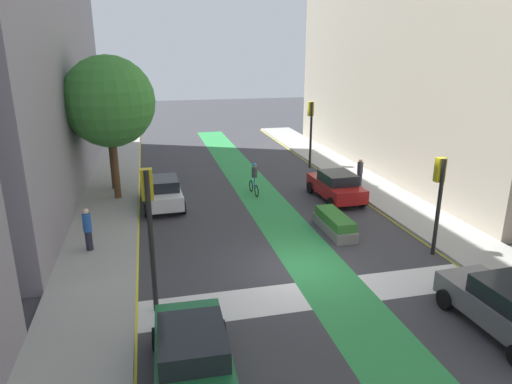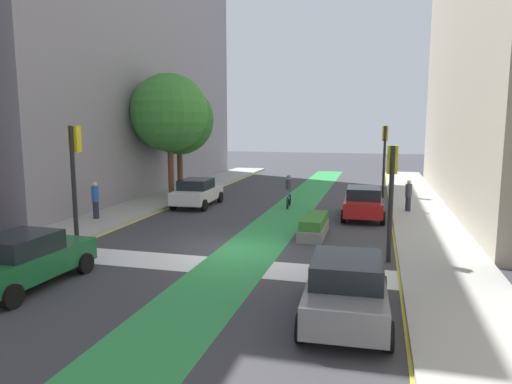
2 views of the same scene
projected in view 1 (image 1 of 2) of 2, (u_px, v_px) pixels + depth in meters
The scene contains 20 objects.
ground_plane at pixel (299, 268), 17.27m from camera, with size 120.00×120.00×0.00m, color #38383D.
bike_lane_paint at pixel (316, 265), 17.42m from camera, with size 2.40×60.00×0.01m, color #2D8C47.
crosswalk_band at pixel (317, 294), 15.41m from camera, with size 12.00×1.80×0.01m, color silver.
sidewalk_left at pixel (91, 289), 15.58m from camera, with size 3.00×60.00×0.15m, color #9E9E99.
curb_stripe_left at pixel (136, 286), 15.94m from camera, with size 0.16×60.00×0.01m, color yellow.
sidewalk_right at pixel (470, 247), 18.91m from camera, with size 3.00×60.00×0.15m, color #9E9E99.
curb_stripe_right at pixel (438, 252), 18.60m from camera, with size 0.16×60.00×0.01m, color yellow.
traffic_signal_near_right at pixel (439, 188), 17.68m from camera, with size 0.35×0.52×3.95m.
traffic_signal_near_left at pixel (149, 214), 13.60m from camera, with size 0.35×0.52×4.60m.
traffic_signal_far_right at pixel (311, 122), 30.86m from camera, with size 0.35×0.52×4.54m.
car_white_left_far at pixel (162, 192), 23.75m from camera, with size 2.15×4.26×1.57m.
car_grey_right_near at pixel (508, 307), 13.16m from camera, with size 2.15×4.26×1.57m.
car_red_right_far at pixel (336, 186), 24.80m from camera, with size 2.11×4.24×1.57m.
car_green_left_near at pixel (193, 355), 11.10m from camera, with size 2.12×4.25×1.57m.
cyclist_in_lane at pixel (254, 178), 25.63m from camera, with size 0.32×1.73×1.86m.
pedestrian_sidewalk_right_a at pixel (360, 172), 26.84m from camera, with size 0.34×0.34×1.65m.
pedestrian_sidewalk_left_a at pixel (88, 229), 18.17m from camera, with size 0.34×0.34×1.78m.
street_tree_near at pixel (108, 106), 25.20m from camera, with size 4.51×4.51×7.04m.
street_tree_far at pixel (109, 102), 23.37m from camera, with size 4.69×4.69×7.54m.
median_planter at pixel (334, 223), 20.52m from camera, with size 0.98×3.04×0.85m.
Camera 1 is at (-5.20, -14.79, 7.96)m, focal length 31.88 mm.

